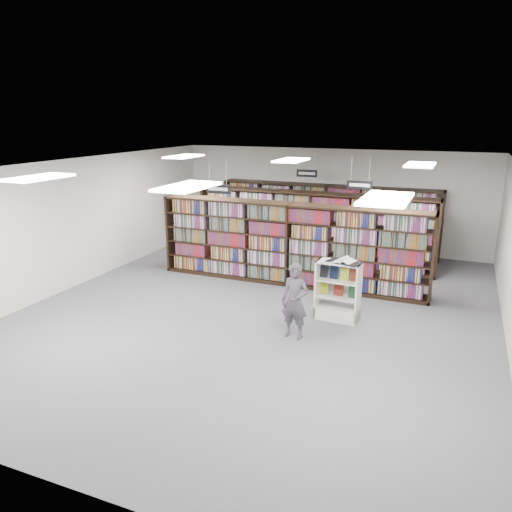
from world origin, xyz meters
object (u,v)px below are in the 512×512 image
at_px(bookshelf_row_near, 290,244).
at_px(shopper, 295,301).
at_px(endcap_display, 338,299).
at_px(open_book, 344,261).

height_order(bookshelf_row_near, shopper, bookshelf_row_near).
distance_m(endcap_display, open_book, 0.87).
xyz_separation_m(endcap_display, shopper, (-0.57, -1.23, 0.31)).
xyz_separation_m(bookshelf_row_near, open_book, (1.80, -1.84, 0.26)).
bearing_deg(bookshelf_row_near, open_book, -45.52).
bearing_deg(shopper, endcap_display, 69.22).
bearing_deg(shopper, bookshelf_row_near, 114.57).
bearing_deg(open_book, shopper, -102.47).
relative_size(bookshelf_row_near, open_book, 9.14).
xyz_separation_m(bookshelf_row_near, shopper, (1.14, -3.03, -0.30)).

